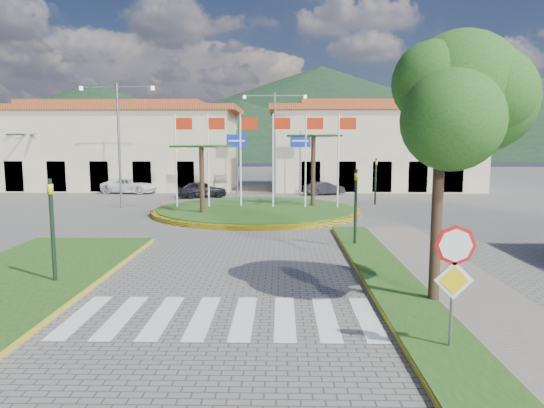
{
  "coord_description": "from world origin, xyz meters",
  "views": [
    {
      "loc": [
        1.51,
        -7.35,
        4.22
      ],
      "look_at": [
        1.21,
        8.0,
        2.29
      ],
      "focal_mm": 32.0,
      "sensor_mm": 36.0,
      "label": 1
    }
  ],
  "objects_px": {
    "roundabout_island": "(257,210)",
    "car_dark_a": "(202,189)",
    "car_dark_b": "(324,188)",
    "deciduous_tree": "(442,105)",
    "stop_sign": "(454,268)",
    "white_van": "(130,186)"
  },
  "relations": [
    {
      "from": "deciduous_tree",
      "to": "car_dark_a",
      "type": "bearing_deg",
      "value": 112.11
    },
    {
      "from": "roundabout_island",
      "to": "car_dark_a",
      "type": "distance_m",
      "value": 9.27
    },
    {
      "from": "roundabout_island",
      "to": "deciduous_tree",
      "type": "xyz_separation_m",
      "value": [
        5.5,
        -17.0,
        5.0
      ]
    },
    {
      "from": "deciduous_tree",
      "to": "car_dark_b",
      "type": "relative_size",
      "value": 2.06
    },
    {
      "from": "roundabout_island",
      "to": "white_van",
      "type": "relative_size",
      "value": 2.74
    },
    {
      "from": "roundabout_island",
      "to": "stop_sign",
      "type": "bearing_deg",
      "value": -76.27
    },
    {
      "from": "stop_sign",
      "to": "deciduous_tree",
      "type": "distance_m",
      "value": 4.59
    },
    {
      "from": "stop_sign",
      "to": "deciduous_tree",
      "type": "height_order",
      "value": "deciduous_tree"
    },
    {
      "from": "stop_sign",
      "to": "car_dark_a",
      "type": "relative_size",
      "value": 0.7
    },
    {
      "from": "roundabout_island",
      "to": "deciduous_tree",
      "type": "distance_m",
      "value": 18.55
    },
    {
      "from": "car_dark_a",
      "to": "roundabout_island",
      "type": "bearing_deg",
      "value": -170.81
    },
    {
      "from": "stop_sign",
      "to": "white_van",
      "type": "bearing_deg",
      "value": 117.43
    },
    {
      "from": "car_dark_a",
      "to": "car_dark_b",
      "type": "distance_m",
      "value": 9.96
    },
    {
      "from": "stop_sign",
      "to": "car_dark_b",
      "type": "bearing_deg",
      "value": 89.73
    },
    {
      "from": "car_dark_b",
      "to": "deciduous_tree",
      "type": "bearing_deg",
      "value": 161.38
    },
    {
      "from": "car_dark_a",
      "to": "stop_sign",
      "type": "bearing_deg",
      "value": 177.78
    },
    {
      "from": "car_dark_a",
      "to": "white_van",
      "type": "bearing_deg",
      "value": 43.2
    },
    {
      "from": "roundabout_island",
      "to": "car_dark_a",
      "type": "bearing_deg",
      "value": 120.22
    },
    {
      "from": "stop_sign",
      "to": "car_dark_b",
      "type": "height_order",
      "value": "stop_sign"
    },
    {
      "from": "white_van",
      "to": "car_dark_b",
      "type": "distance_m",
      "value": 16.39
    },
    {
      "from": "car_dark_a",
      "to": "car_dark_b",
      "type": "height_order",
      "value": "car_dark_a"
    },
    {
      "from": "white_van",
      "to": "car_dark_a",
      "type": "height_order",
      "value": "white_van"
    }
  ]
}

